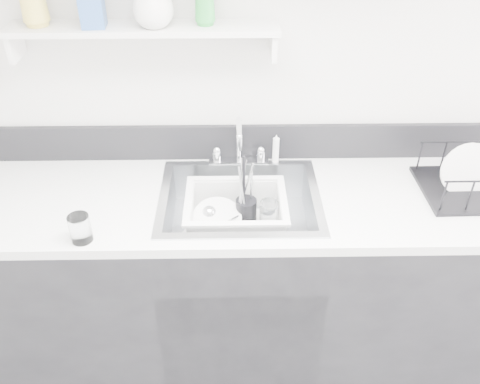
{
  "coord_description": "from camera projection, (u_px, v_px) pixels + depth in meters",
  "views": [
    {
      "loc": [
        -0.03,
        -0.44,
        2.11
      ],
      "look_at": [
        0.0,
        1.14,
        0.98
      ],
      "focal_mm": 38.0,
      "sensor_mm": 36.0,
      "label": 1
    }
  ],
  "objects": [
    {
      "name": "ladle",
      "position": [
        222.0,
        222.0,
        2.07
      ],
      "size": [
        0.26,
        0.23,
        0.07
      ],
      "primitive_type": null,
      "rotation": [
        0.0,
        0.0,
        -0.64
      ],
      "color": "silver",
      "rests_on": "wash_tub"
    },
    {
      "name": "wash_tub",
      "position": [
        236.0,
        215.0,
        2.07
      ],
      "size": [
        0.51,
        0.47,
        0.16
      ],
      "primitive_type": null,
      "rotation": [
        0.0,
        0.0,
        -0.42
      ],
      "color": "white",
      "rests_on": "sink"
    },
    {
      "name": "tumbler_in_tub",
      "position": [
        269.0,
        214.0,
        2.09
      ],
      "size": [
        0.1,
        0.1,
        0.11
      ],
      "primitive_type": "cylinder",
      "rotation": [
        0.0,
        0.0,
        -0.31
      ],
      "color": "white",
      "rests_on": "wash_tub"
    },
    {
      "name": "room_shell",
      "position": [
        247.0,
        117.0,
        0.92
      ],
      "size": [
        3.5,
        3.0,
        2.6
      ],
      "color": "silver",
      "rests_on": "ground"
    },
    {
      "name": "plate_stack",
      "position": [
        219.0,
        224.0,
        2.08
      ],
      "size": [
        0.25,
        0.24,
        0.1
      ],
      "rotation": [
        0.0,
        0.0,
        -0.27
      ],
      "color": "white",
      "rests_on": "wash_tub"
    },
    {
      "name": "soap_bottle_b",
      "position": [
        91.0,
        1.0,
        1.78
      ],
      "size": [
        0.09,
        0.09,
        0.18
      ],
      "primitive_type": "imported",
      "rotation": [
        0.0,
        0.0,
        0.08
      ],
      "color": "#335DA4",
      "rests_on": "wall_shelf"
    },
    {
      "name": "tumbler_counter",
      "position": [
        80.0,
        228.0,
        1.78
      ],
      "size": [
        0.08,
        0.08,
        0.1
      ],
      "primitive_type": "cylinder",
      "rotation": [
        0.0,
        0.0,
        0.11
      ],
      "color": "white",
      "rests_on": "counter_run"
    },
    {
      "name": "wall_shelf",
      "position": [
        143.0,
        31.0,
        1.86
      ],
      "size": [
        1.0,
        0.16,
        0.12
      ],
      "color": "silver",
      "rests_on": "room_shell"
    },
    {
      "name": "backsplash",
      "position": [
        239.0,
        142.0,
        2.22
      ],
      "size": [
        3.2,
        0.02,
        0.16
      ],
      "primitive_type": "cube",
      "color": "black",
      "rests_on": "counter_run"
    },
    {
      "name": "soap_bottle_c",
      "position": [
        152.0,
        0.0,
        1.78
      ],
      "size": [
        0.15,
        0.15,
        0.19
      ],
      "primitive_type": "imported",
      "rotation": [
        0.0,
        0.0,
        -0.01
      ],
      "color": "silver",
      "rests_on": "wall_shelf"
    },
    {
      "name": "bowl_small",
      "position": [
        257.0,
        234.0,
        2.05
      ],
      "size": [
        0.14,
        0.14,
        0.03
      ],
      "primitive_type": "imported",
      "rotation": [
        0.0,
        0.0,
        -0.43
      ],
      "color": "white",
      "rests_on": "wash_tub"
    },
    {
      "name": "side_sprayer",
      "position": [
        276.0,
        149.0,
        2.19
      ],
      "size": [
        0.03,
        0.03,
        0.14
      ],
      "primitive_type": "cylinder",
      "color": "white",
      "rests_on": "counter_run"
    },
    {
      "name": "sink",
      "position": [
        240.0,
        215.0,
        2.07
      ],
      "size": [
        0.64,
        0.52,
        0.2
      ],
      "primitive_type": null,
      "color": "silver",
      "rests_on": "counter_run"
    },
    {
      "name": "utensil_cup",
      "position": [
        246.0,
        209.0,
        2.1
      ],
      "size": [
        0.09,
        0.09,
        0.29
      ],
      "rotation": [
        0.0,
        0.0,
        -0.27
      ],
      "color": "black",
      "rests_on": "wash_tub"
    },
    {
      "name": "counter_run",
      "position": [
        240.0,
        279.0,
        2.29
      ],
      "size": [
        3.2,
        0.62,
        0.92
      ],
      "color": "black",
      "rests_on": "ground"
    },
    {
      "name": "faucet",
      "position": [
        239.0,
        152.0,
        2.18
      ],
      "size": [
        0.26,
        0.18,
        0.23
      ],
      "color": "silver",
      "rests_on": "counter_run"
    }
  ]
}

